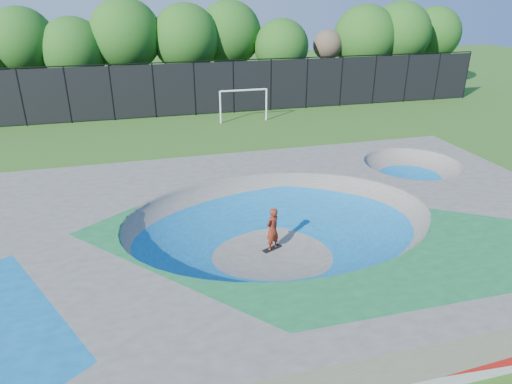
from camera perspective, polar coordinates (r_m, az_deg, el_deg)
ground at (r=16.69m, az=2.91°, el=-7.43°), size 120.00×120.00×0.00m
skate_deck at (r=16.31m, az=2.97°, el=-5.17°), size 22.00×14.00×1.50m
skater at (r=16.41m, az=2.05°, el=-4.68°), size 0.72×0.65×1.65m
skateboard at (r=16.80m, az=2.01°, el=-7.08°), size 0.80×0.52×0.05m
soccer_goal at (r=33.36m, az=-1.56°, el=11.50°), size 3.53×0.12×2.34m
fence at (r=35.47m, az=-7.69°, el=12.81°), size 48.09×0.09×4.04m
treeline at (r=40.07m, az=-9.47°, el=18.18°), size 53.22×7.59×8.41m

